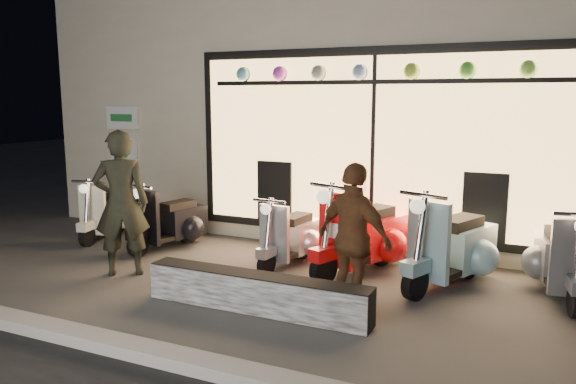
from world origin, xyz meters
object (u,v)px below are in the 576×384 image
object	(u,v)px
scooter_red	(368,235)
woman	(354,239)
graffiti_barrier	(257,293)
man	(121,203)
scooter_silver	(294,236)

from	to	relation	value
scooter_red	woman	bearing A→B (deg)	-57.78
graffiti_barrier	woman	distance (m)	1.15
woman	graffiti_barrier	bearing A→B (deg)	46.24
graffiti_barrier	woman	world-z (taller)	woman
graffiti_barrier	scooter_red	bearing A→B (deg)	71.10
scooter_red	woman	distance (m)	1.51
graffiti_barrier	man	distance (m)	2.24
scooter_red	man	bearing A→B (deg)	-130.84
woman	man	bearing A→B (deg)	22.80
scooter_silver	woman	bearing A→B (deg)	-40.06
graffiti_barrier	scooter_red	distance (m)	1.97
graffiti_barrier	scooter_red	world-z (taller)	scooter_red
scooter_silver	scooter_red	size ratio (longest dim) A/B	0.81
graffiti_barrier	scooter_silver	xyz separation A→B (m)	(-0.36, 1.75, 0.17)
man	woman	xyz separation A→B (m)	(3.00, 0.01, -0.13)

